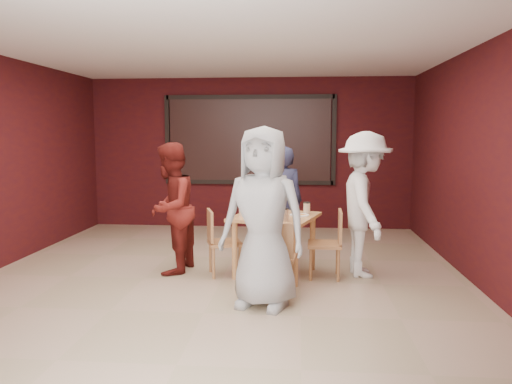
# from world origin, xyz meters

# --- Properties ---
(floor) EXTENTS (7.00, 7.00, 0.00)m
(floor) POSITION_xyz_m (0.00, 0.00, 0.00)
(floor) COLOR tan
(floor) RESTS_ON ground
(window_blinds) EXTENTS (3.00, 0.02, 1.50)m
(window_blinds) POSITION_xyz_m (0.00, 3.45, 1.65)
(window_blinds) COLOR black
(dining_table) EXTENTS (1.19, 1.19, 0.91)m
(dining_table) POSITION_xyz_m (0.63, 0.32, 0.67)
(dining_table) COLOR tan
(dining_table) RESTS_ON floor
(chair_front) EXTENTS (0.43, 0.43, 0.83)m
(chair_front) POSITION_xyz_m (0.69, -0.51, 0.47)
(chair_front) COLOR #AB7342
(chair_front) RESTS_ON floor
(chair_back) EXTENTS (0.56, 0.56, 0.89)m
(chair_back) POSITION_xyz_m (0.57, 1.02, 0.51)
(chair_back) COLOR #AB7342
(chair_back) RESTS_ON floor
(chair_left) EXTENTS (0.50, 0.50, 0.83)m
(chair_left) POSITION_xyz_m (-0.06, 0.22, 0.47)
(chair_left) COLOR #AB7342
(chair_left) RESTS_ON floor
(chair_right) EXTENTS (0.42, 0.42, 0.84)m
(chair_right) POSITION_xyz_m (1.32, 0.23, 0.48)
(chair_right) COLOR #AB7342
(chair_right) RESTS_ON floor
(diner_front) EXTENTS (1.04, 0.83, 1.85)m
(diner_front) POSITION_xyz_m (0.57, -0.85, 0.93)
(diner_front) COLOR #A7A7A7
(diner_front) RESTS_ON floor
(diner_back) EXTENTS (0.62, 0.44, 1.59)m
(diner_back) POSITION_xyz_m (0.70, 1.38, 0.79)
(diner_back) COLOR #2B2D4D
(diner_back) RESTS_ON floor
(diner_left) EXTENTS (0.72, 0.88, 1.66)m
(diner_left) POSITION_xyz_m (-0.69, 0.30, 0.83)
(diner_left) COLOR #611612
(diner_left) RESTS_ON floor
(diner_right) EXTENTS (0.77, 1.22, 1.80)m
(diner_right) POSITION_xyz_m (1.74, 0.38, 0.90)
(diner_right) COLOR white
(diner_right) RESTS_ON floor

